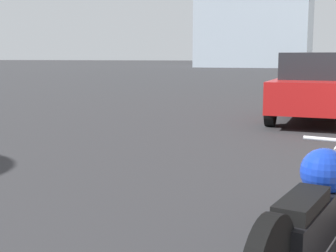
# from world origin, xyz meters

# --- Properties ---
(motorcycle) EXTENTS (0.78, 2.52, 0.83)m
(motorcycle) POSITION_xyz_m (4.31, 5.03, 0.42)
(motorcycle) COLOR black
(motorcycle) RESTS_ON ground_plane
(parked_car_red) EXTENTS (1.97, 4.02, 1.61)m
(parked_car_red) POSITION_xyz_m (3.97, 13.19, 0.81)
(parked_car_red) COLOR red
(parked_car_red) RESTS_ON ground_plane
(parked_car_green) EXTENTS (2.23, 4.38, 1.59)m
(parked_car_green) POSITION_xyz_m (3.99, 24.85, 0.81)
(parked_car_green) COLOR #1E6B33
(parked_car_green) RESTS_ON ground_plane
(parked_car_white) EXTENTS (2.06, 4.48, 1.79)m
(parked_car_white) POSITION_xyz_m (3.88, 35.71, 0.88)
(parked_car_white) COLOR silver
(parked_car_white) RESTS_ON ground_plane
(parked_car_blue) EXTENTS (2.09, 4.65, 1.57)m
(parked_car_blue) POSITION_xyz_m (3.99, 46.97, 0.80)
(parked_car_blue) COLOR #1E3899
(parked_car_blue) RESTS_ON ground_plane
(parked_car_black) EXTENTS (2.05, 4.16, 1.66)m
(parked_car_black) POSITION_xyz_m (3.74, 59.04, 0.84)
(parked_car_black) COLOR black
(parked_car_black) RESTS_ON ground_plane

